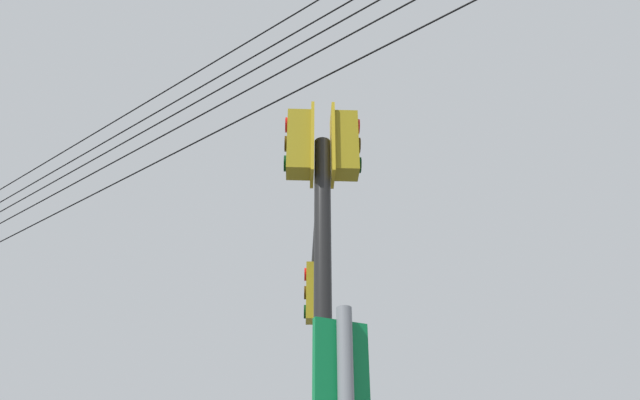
% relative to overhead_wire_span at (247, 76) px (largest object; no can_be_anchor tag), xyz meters
% --- Properties ---
extents(signal_mast_assembly, '(4.08, 2.51, 6.56)m').
position_rel_overhead_wire_span_xyz_m(signal_mast_assembly, '(0.30, -1.13, -3.35)').
color(signal_mast_assembly, black).
rests_on(signal_mast_assembly, ground).
extents(overhead_wire_span, '(5.98, 31.47, 1.71)m').
position_rel_overhead_wire_span_xyz_m(overhead_wire_span, '(0.00, 0.00, 0.00)').
color(overhead_wire_span, black).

